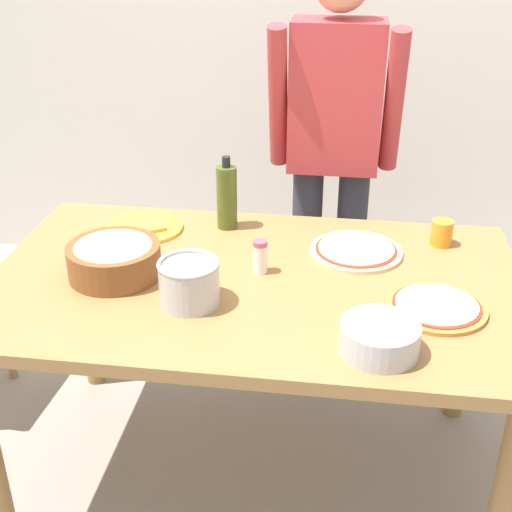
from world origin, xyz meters
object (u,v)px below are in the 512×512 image
pizza_raw_on_board (356,250)px  dining_table (254,304)px  pizza_cooked_on_tray (437,307)px  steel_pot (189,282)px  olive_oil_bottle (227,197)px  cup_orange (442,233)px  salt_shaker (260,257)px  popcorn_bowl (114,257)px  plate_with_slice (145,228)px  mixing_bowl_steel (380,338)px  person_cook (333,145)px

pizza_raw_on_board → dining_table: bearing=-145.0°
dining_table → pizza_cooked_on_tray: (0.53, -0.10, 0.10)m
dining_table → steel_pot: (-0.16, -0.16, 0.16)m
olive_oil_bottle → cup_orange: olive_oil_bottle is taller
salt_shaker → popcorn_bowl: bearing=-169.5°
pizza_raw_on_board → salt_shaker: salt_shaker is taller
salt_shaker → olive_oil_bottle: bearing=116.9°
plate_with_slice → popcorn_bowl: (0.00, -0.32, 0.05)m
olive_oil_bottle → steel_pot: size_ratio=1.48×
pizza_raw_on_board → cup_orange: bearing=20.4°
mixing_bowl_steel → cup_orange: 0.68m
mixing_bowl_steel → steel_pot: (-0.52, 0.17, 0.03)m
dining_table → mixing_bowl_steel: 0.51m
cup_orange → salt_shaker: bearing=-154.3°
plate_with_slice → mixing_bowl_steel: size_ratio=1.30×
mixing_bowl_steel → steel_pot: steel_pot is taller
plate_with_slice → mixing_bowl_steel: 1.00m
dining_table → person_cook: 0.83m
mixing_bowl_steel → olive_oil_bottle: olive_oil_bottle is taller
pizza_cooked_on_tray → pizza_raw_on_board: bearing=125.4°
cup_orange → salt_shaker: (-0.56, -0.27, 0.01)m
olive_oil_bottle → dining_table: bearing=-67.9°
pizza_raw_on_board → cup_orange: cup_orange is taller
popcorn_bowl → mixing_bowl_steel: 0.83m
pizza_raw_on_board → olive_oil_bottle: (-0.45, 0.14, 0.10)m
popcorn_bowl → plate_with_slice: bearing=90.8°
olive_oil_bottle → steel_pot: bearing=-91.6°
pizza_raw_on_board → popcorn_bowl: 0.76m
plate_with_slice → olive_oil_bottle: (0.28, 0.07, 0.11)m
dining_table → popcorn_bowl: popcorn_bowl is taller
plate_with_slice → olive_oil_bottle: size_ratio=1.02×
popcorn_bowl → mixing_bowl_steel: size_ratio=1.40×
popcorn_bowl → olive_oil_bottle: (0.27, 0.39, 0.05)m
olive_oil_bottle → cup_orange: 0.73m
person_cook → popcorn_bowl: 1.01m
person_cook → popcorn_bowl: size_ratio=5.79×
plate_with_slice → olive_oil_bottle: olive_oil_bottle is taller
popcorn_bowl → salt_shaker: bearing=10.5°
steel_pot → cup_orange: steel_pot is taller
steel_pot → cup_orange: size_ratio=2.04×
person_cook → salt_shaker: bearing=-104.5°
plate_with_slice → salt_shaker: 0.50m
olive_oil_bottle → salt_shaker: bearing=-63.1°
person_cook → mixing_bowl_steel: bearing=-81.3°
salt_shaker → pizza_raw_on_board: bearing=30.4°
person_cook → mixing_bowl_steel: 1.11m
popcorn_bowl → mixing_bowl_steel: bearing=-20.5°
cup_orange → olive_oil_bottle: bearing=177.0°
steel_pot → dining_table: bearing=46.2°
person_cook → plate_with_slice: (-0.62, -0.47, -0.17)m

